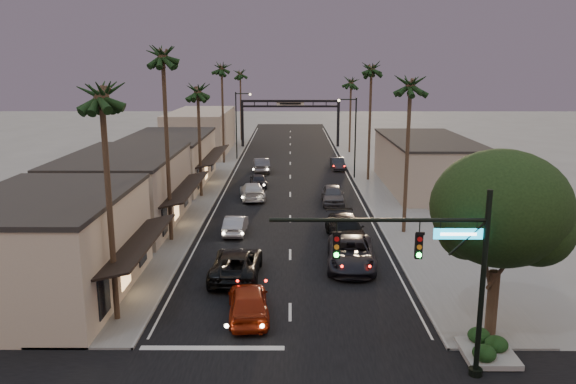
{
  "coord_description": "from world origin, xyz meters",
  "views": [
    {
      "loc": [
        0.0,
        -16.8,
        12.4
      ],
      "look_at": [
        -0.18,
        27.05,
        2.5
      ],
      "focal_mm": 35.0,
      "sensor_mm": 36.0,
      "label": 1
    }
  ],
  "objects_px": {
    "corner_tree": "(502,213)",
    "curbside_black": "(346,229)",
    "oncoming_pickup": "(236,264)",
    "palm_ra": "(411,79)",
    "palm_rb": "(372,65)",
    "palm_ld": "(222,65)",
    "streetlight_right": "(353,131)",
    "palm_lb": "(162,51)",
    "curbside_near": "(351,253)",
    "traffic_signal": "(436,258)",
    "streetlight_left": "(238,120)",
    "palm_lc": "(198,87)",
    "palm_rc": "(351,80)",
    "palm_la": "(101,87)",
    "oncoming_silver": "(236,225)",
    "arch": "(290,111)",
    "oncoming_red": "(248,302)",
    "palm_far": "(240,71)"
  },
  "relations": [
    {
      "from": "arch",
      "to": "palm_la",
      "type": "height_order",
      "value": "palm_la"
    },
    {
      "from": "palm_ra",
      "to": "curbside_near",
      "type": "xyz_separation_m",
      "value": [
        -4.77,
        -7.28,
        -10.56
      ]
    },
    {
      "from": "palm_lb",
      "to": "palm_ra",
      "type": "xyz_separation_m",
      "value": [
        17.2,
        2.0,
        -1.94
      ]
    },
    {
      "from": "traffic_signal",
      "to": "streetlight_right",
      "type": "distance_m",
      "value": 41.02
    },
    {
      "from": "oncoming_pickup",
      "to": "palm_la",
      "type": "bearing_deg",
      "value": 48.67
    },
    {
      "from": "palm_rb",
      "to": "curbside_black",
      "type": "height_order",
      "value": "palm_rb"
    },
    {
      "from": "corner_tree",
      "to": "palm_lc",
      "type": "distance_m",
      "value": 34.09
    },
    {
      "from": "palm_lb",
      "to": "palm_rb",
      "type": "distance_m",
      "value": 27.94
    },
    {
      "from": "palm_la",
      "to": "palm_ld",
      "type": "bearing_deg",
      "value": 90.0
    },
    {
      "from": "streetlight_left",
      "to": "palm_la",
      "type": "xyz_separation_m",
      "value": [
        -1.68,
        -49.0,
        6.11
      ]
    },
    {
      "from": "palm_lc",
      "to": "palm_rc",
      "type": "height_order",
      "value": "same"
    },
    {
      "from": "curbside_near",
      "to": "corner_tree",
      "type": "bearing_deg",
      "value": -54.59
    },
    {
      "from": "palm_ld",
      "to": "oncoming_red",
      "type": "xyz_separation_m",
      "value": [
        6.51,
        -45.62,
        -11.57
      ]
    },
    {
      "from": "oncoming_red",
      "to": "oncoming_silver",
      "type": "relative_size",
      "value": 1.16
    },
    {
      "from": "curbside_black",
      "to": "corner_tree",
      "type": "bearing_deg",
      "value": -75.11
    },
    {
      "from": "palm_rb",
      "to": "curbside_near",
      "type": "distance_m",
      "value": 30.0
    },
    {
      "from": "palm_ld",
      "to": "palm_rb",
      "type": "xyz_separation_m",
      "value": [
        17.2,
        -11.0,
        0.0
      ]
    },
    {
      "from": "curbside_black",
      "to": "traffic_signal",
      "type": "bearing_deg",
      "value": -90.15
    },
    {
      "from": "palm_ld",
      "to": "curbside_near",
      "type": "distance_m",
      "value": 41.87
    },
    {
      "from": "palm_ld",
      "to": "palm_rc",
      "type": "xyz_separation_m",
      "value": [
        17.2,
        9.0,
        -1.95
      ]
    },
    {
      "from": "corner_tree",
      "to": "curbside_black",
      "type": "relative_size",
      "value": 1.48
    },
    {
      "from": "arch",
      "to": "palm_ld",
      "type": "bearing_deg",
      "value": -119.83
    },
    {
      "from": "palm_ra",
      "to": "oncoming_pickup",
      "type": "xyz_separation_m",
      "value": [
        -11.81,
        -9.12,
        -10.6
      ]
    },
    {
      "from": "traffic_signal",
      "to": "curbside_black",
      "type": "distance_m",
      "value": 18.77
    },
    {
      "from": "traffic_signal",
      "to": "palm_rb",
      "type": "distance_m",
      "value": 40.77
    },
    {
      "from": "oncoming_pickup",
      "to": "oncoming_silver",
      "type": "height_order",
      "value": "oncoming_pickup"
    },
    {
      "from": "palm_lc",
      "to": "palm_far",
      "type": "height_order",
      "value": "palm_far"
    },
    {
      "from": "corner_tree",
      "to": "curbside_black",
      "type": "bearing_deg",
      "value": 110.21
    },
    {
      "from": "streetlight_right",
      "to": "palm_far",
      "type": "xyz_separation_m",
      "value": [
        -15.22,
        33.0,
        6.11
      ]
    },
    {
      "from": "oncoming_silver",
      "to": "streetlight_right",
      "type": "bearing_deg",
      "value": -115.55
    },
    {
      "from": "streetlight_right",
      "to": "curbside_near",
      "type": "height_order",
      "value": "streetlight_right"
    },
    {
      "from": "palm_lb",
      "to": "palm_far",
      "type": "xyz_separation_m",
      "value": [
        0.3,
        56.0,
        -1.94
      ]
    },
    {
      "from": "traffic_signal",
      "to": "palm_ra",
      "type": "distance_m",
      "value": 21.19
    },
    {
      "from": "traffic_signal",
      "to": "curbside_black",
      "type": "xyz_separation_m",
      "value": [
        -1.65,
        18.22,
        -4.22
      ]
    },
    {
      "from": "palm_ld",
      "to": "curbside_black",
      "type": "relative_size",
      "value": 2.39
    },
    {
      "from": "arch",
      "to": "oncoming_silver",
      "type": "xyz_separation_m",
      "value": [
        -4.11,
        -46.15,
        -4.83
      ]
    },
    {
      "from": "streetlight_right",
      "to": "palm_la",
      "type": "xyz_separation_m",
      "value": [
        -15.52,
        -36.0,
        6.11
      ]
    },
    {
      "from": "streetlight_left",
      "to": "palm_lb",
      "type": "xyz_separation_m",
      "value": [
        -1.68,
        -36.0,
        8.06
      ]
    },
    {
      "from": "oncoming_red",
      "to": "curbside_near",
      "type": "relative_size",
      "value": 0.78
    },
    {
      "from": "streetlight_right",
      "to": "palm_rb",
      "type": "height_order",
      "value": "palm_rb"
    },
    {
      "from": "oncoming_pickup",
      "to": "corner_tree",
      "type": "bearing_deg",
      "value": 150.84
    },
    {
      "from": "streetlight_right",
      "to": "curbside_near",
      "type": "distance_m",
      "value": 28.8
    },
    {
      "from": "corner_tree",
      "to": "streetlight_left",
      "type": "height_order",
      "value": "streetlight_left"
    },
    {
      "from": "palm_lc",
      "to": "corner_tree",
      "type": "bearing_deg",
      "value": -57.66
    },
    {
      "from": "palm_lb",
      "to": "palm_rc",
      "type": "relative_size",
      "value": 1.25
    },
    {
      "from": "palm_ra",
      "to": "palm_rb",
      "type": "relative_size",
      "value": 0.93
    },
    {
      "from": "streetlight_left",
      "to": "oncoming_red",
      "type": "bearing_deg",
      "value": -84.33
    },
    {
      "from": "palm_la",
      "to": "oncoming_pickup",
      "type": "distance_m",
      "value": 13.26
    },
    {
      "from": "oncoming_silver",
      "to": "curbside_near",
      "type": "relative_size",
      "value": 0.67
    },
    {
      "from": "arch",
      "to": "curbside_near",
      "type": "bearing_deg",
      "value": -85.89
    }
  ]
}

